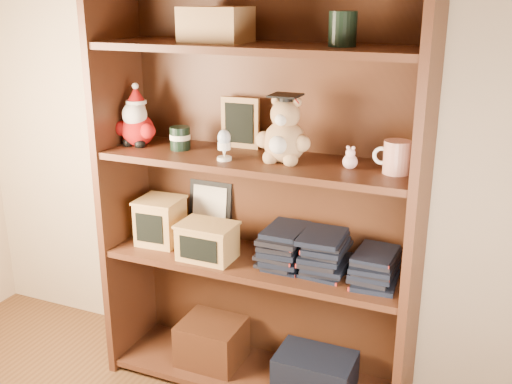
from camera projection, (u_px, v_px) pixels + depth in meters
bookcase at (261, 198)px, 2.25m from camera, size 1.20×0.35×1.60m
shelf_lower at (256, 262)px, 2.28m from camera, size 1.14×0.33×0.02m
shelf_upper at (256, 161)px, 2.16m from camera, size 1.14×0.33×0.02m
santa_plush at (137, 122)px, 2.31m from camera, size 0.18×0.13×0.25m
teachers_tin at (180, 138)px, 2.26m from camera, size 0.08×0.08×0.09m
chalkboard_plaque at (240, 124)px, 2.27m from camera, size 0.15×0.08×0.19m
egg_cup at (224, 144)px, 2.10m from camera, size 0.05×0.05×0.11m
grad_teddy_bear at (284, 136)px, 2.08m from camera, size 0.20×0.17×0.24m
pink_figurine at (350, 160)px, 2.01m from camera, size 0.05×0.05×0.08m
teacher_mug at (396, 157)px, 1.95m from camera, size 0.12×0.09×0.11m
certificate_frame at (210, 209)px, 2.46m from camera, size 0.19×0.05×0.24m
treats_box at (160, 221)px, 2.41m from camera, size 0.18×0.18×0.19m
pencils_box at (207, 241)px, 2.26m from camera, size 0.22×0.16×0.14m
book_stack_left at (284, 246)px, 2.21m from camera, size 0.14×0.20×0.14m
book_stack_mid at (325, 254)px, 2.15m from camera, size 0.14×0.20×0.14m
book_stack_right at (376, 266)px, 2.09m from camera, size 0.14×0.20×0.11m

